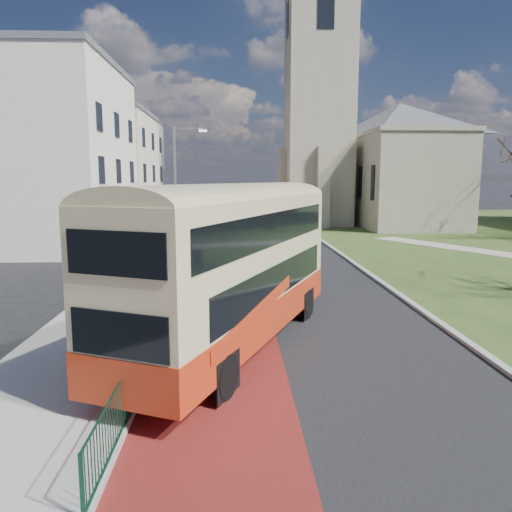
{
  "coord_description": "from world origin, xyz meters",
  "views": [
    {
      "loc": [
        -0.8,
        -14.49,
        4.87
      ],
      "look_at": [
        0.03,
        3.96,
        2.0
      ],
      "focal_mm": 35.0,
      "sensor_mm": 36.0,
      "label": 1
    }
  ],
  "objects": [
    {
      "name": "street_block_near",
      "position": [
        -14.0,
        22.0,
        6.51
      ],
      "size": [
        10.3,
        14.3,
        13.0
      ],
      "color": "silver",
      "rests_on": "ground"
    },
    {
      "name": "pedestrian_railing",
      "position": [
        -2.95,
        4.0,
        0.55
      ],
      "size": [
        0.07,
        24.0,
        1.12
      ],
      "color": "#0E3D28",
      "rests_on": "ground"
    },
    {
      "name": "road_carriageway",
      "position": [
        1.5,
        20.0,
        0.01
      ],
      "size": [
        9.0,
        120.0,
        0.01
      ],
      "primitive_type": "cube",
      "color": "black",
      "rests_on": "ground"
    },
    {
      "name": "pavement_west",
      "position": [
        -5.0,
        20.0,
        0.06
      ],
      "size": [
        4.0,
        120.0,
        0.12
      ],
      "primitive_type": "cube",
      "color": "gray",
      "rests_on": "ground"
    },
    {
      "name": "bus",
      "position": [
        -0.79,
        -0.47,
        2.59
      ],
      "size": [
        6.61,
        10.97,
        4.54
      ],
      "rotation": [
        0.0,
        0.0,
        -0.41
      ],
      "color": "#B82D11",
      "rests_on": "ground"
    },
    {
      "name": "street_block_far",
      "position": [
        -14.0,
        38.0,
        5.76
      ],
      "size": [
        10.3,
        16.3,
        11.5
      ],
      "color": "beige",
      "rests_on": "ground"
    },
    {
      "name": "bus_lane",
      "position": [
        -1.2,
        20.0,
        0.01
      ],
      "size": [
        3.4,
        120.0,
        0.01
      ],
      "primitive_type": "cube",
      "color": "#591414",
      "rests_on": "ground"
    },
    {
      "name": "kerb_west",
      "position": [
        -3.0,
        20.0,
        0.07
      ],
      "size": [
        0.25,
        120.0,
        0.13
      ],
      "primitive_type": "cube",
      "color": "#999993",
      "rests_on": "ground"
    },
    {
      "name": "streetlamp",
      "position": [
        -4.35,
        18.0,
        4.59
      ],
      "size": [
        2.13,
        0.18,
        8.0
      ],
      "color": "gray",
      "rests_on": "pavement_west"
    },
    {
      "name": "gothic_church",
      "position": [
        12.56,
        38.0,
        13.13
      ],
      "size": [
        16.38,
        18.0,
        40.0
      ],
      "color": "gray",
      "rests_on": "ground"
    },
    {
      "name": "kerb_east",
      "position": [
        6.1,
        22.0,
        0.07
      ],
      "size": [
        0.25,
        80.0,
        0.13
      ],
      "primitive_type": "cube",
      "color": "#999993",
      "rests_on": "ground"
    },
    {
      "name": "ground",
      "position": [
        0.0,
        0.0,
        0.0
      ],
      "size": [
        160.0,
        160.0,
        0.0
      ],
      "primitive_type": "plane",
      "color": "black",
      "rests_on": "ground"
    }
  ]
}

